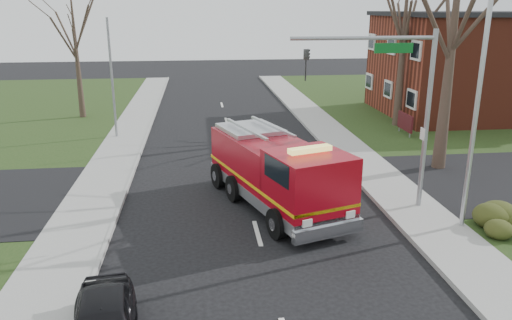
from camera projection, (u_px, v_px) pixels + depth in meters
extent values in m
plane|color=black|center=(257.00, 233.00, 17.32)|extent=(120.00, 120.00, 0.00)
cube|color=gray|center=(428.00, 223.00, 17.99)|extent=(2.40, 80.00, 0.15)
cube|color=gray|center=(73.00, 241.00, 16.61)|extent=(2.40, 80.00, 0.15)
cube|color=maroon|center=(492.00, 66.00, 35.51)|extent=(15.00, 10.00, 7.00)
cube|color=black|center=(499.00, 14.00, 34.45)|extent=(15.40, 10.40, 0.30)
cube|color=silver|center=(388.00, 89.00, 35.10)|extent=(0.12, 1.40, 1.20)
cube|color=#451015|center=(405.00, 122.00, 30.10)|extent=(0.12, 2.00, 1.00)
cylinder|color=gray|center=(410.00, 132.00, 29.47)|extent=(0.08, 0.08, 0.90)
cylinder|color=gray|center=(399.00, 126.00, 30.99)|extent=(0.08, 0.08, 0.90)
cone|color=#33271E|center=(452.00, 43.00, 22.32)|extent=(0.64, 0.64, 12.00)
cone|color=#33271E|center=(403.00, 45.00, 31.25)|extent=(0.56, 0.56, 10.50)
cone|color=#33271E|center=(77.00, 54.00, 33.88)|extent=(0.44, 0.44, 9.00)
cylinder|color=gray|center=(427.00, 123.00, 18.48)|extent=(0.18, 0.18, 6.80)
cylinder|color=gray|center=(364.00, 38.00, 17.28)|extent=(5.20, 0.14, 0.14)
cube|color=#0C591E|center=(394.00, 48.00, 17.50)|extent=(1.40, 0.06, 0.35)
imported|color=black|center=(307.00, 49.00, 17.16)|extent=(0.22, 0.18, 1.10)
cylinder|color=#B7BABF|center=(476.00, 113.00, 16.42)|extent=(0.16, 0.16, 8.40)
cylinder|color=gray|center=(112.00, 80.00, 28.83)|extent=(0.14, 0.14, 7.00)
cube|color=maroon|center=(262.00, 161.00, 20.32)|extent=(3.98, 5.58, 2.04)
cube|color=maroon|center=(309.00, 186.00, 17.08)|extent=(3.19, 3.19, 2.33)
cube|color=#B7BABF|center=(275.00, 189.00, 19.55)|extent=(4.79, 7.99, 0.44)
cube|color=#E5B20C|center=(275.00, 177.00, 19.40)|extent=(4.80, 7.99, 0.12)
cube|color=black|center=(327.00, 175.00, 15.94)|extent=(2.14, 0.79, 0.83)
cube|color=#E5D866|center=(310.00, 149.00, 16.70)|extent=(1.58, 0.81, 0.17)
cylinder|color=black|center=(277.00, 224.00, 16.82)|extent=(0.66, 1.12, 1.07)
cylinder|color=black|center=(340.00, 211.00, 17.84)|extent=(0.66, 1.12, 1.07)
cylinder|color=black|center=(218.00, 176.00, 21.61)|extent=(0.66, 1.12, 1.07)
cylinder|color=black|center=(270.00, 168.00, 22.63)|extent=(0.66, 1.12, 1.07)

